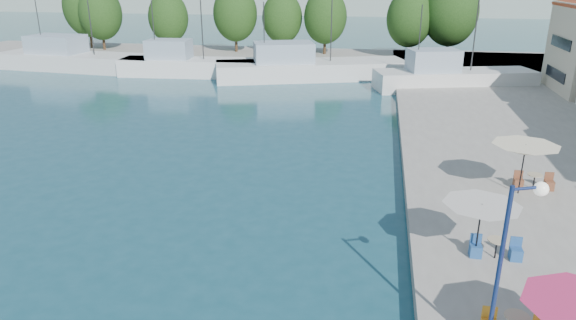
% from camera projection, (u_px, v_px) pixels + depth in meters
% --- Properties ---
extents(quay_far, '(90.00, 16.00, 0.60)m').
position_uv_depth(quay_far, '(282.00, 58.00, 65.14)').
color(quay_far, gray).
rests_on(quay_far, ground).
extents(trawler_01, '(20.00, 6.92, 10.20)m').
position_uv_depth(trawler_01, '(77.00, 60.00, 58.88)').
color(trawler_01, silver).
rests_on(trawler_01, ground).
extents(trawler_02, '(15.26, 4.95, 10.20)m').
position_uv_depth(trawler_02, '(187.00, 66.00, 55.30)').
color(trawler_02, white).
rests_on(trawler_02, ground).
extents(trawler_03, '(20.45, 11.08, 10.20)m').
position_uv_depth(trawler_03, '(307.00, 68.00, 53.66)').
color(trawler_03, silver).
rests_on(trawler_03, ground).
extents(trawler_04, '(15.51, 7.80, 10.20)m').
position_uv_depth(trawler_04, '(451.00, 78.00, 48.66)').
color(trawler_04, silver).
rests_on(trawler_04, ground).
extents(tree_01, '(6.41, 6.41, 9.49)m').
position_uv_depth(tree_01, '(87.00, 7.00, 70.29)').
color(tree_01, '#3F2B19').
rests_on(tree_01, quay_far).
extents(tree_02, '(5.64, 5.64, 8.35)m').
position_uv_depth(tree_02, '(100.00, 13.00, 68.59)').
color(tree_02, '#3F2B19').
rests_on(tree_02, quay_far).
extents(tree_03, '(5.19, 5.19, 7.68)m').
position_uv_depth(tree_03, '(168.00, 17.00, 67.09)').
color(tree_03, '#3F2B19').
rests_on(tree_03, quay_far).
extents(tree_04, '(5.73, 5.73, 8.48)m').
position_uv_depth(tree_04, '(235.00, 14.00, 66.79)').
color(tree_04, '#3F2B19').
rests_on(tree_04, quay_far).
extents(tree_05, '(5.19, 5.19, 7.69)m').
position_uv_depth(tree_05, '(282.00, 18.00, 66.28)').
color(tree_05, '#3F2B19').
rests_on(tree_05, quay_far).
extents(tree_06, '(5.47, 5.47, 8.09)m').
position_uv_depth(tree_06, '(325.00, 17.00, 64.99)').
color(tree_06, '#3F2B19').
rests_on(tree_06, quay_far).
extents(tree_07, '(5.55, 5.55, 8.21)m').
position_uv_depth(tree_07, '(410.00, 18.00, 61.87)').
color(tree_07, '#3F2B19').
rests_on(tree_07, quay_far).
extents(tree_08, '(6.46, 6.46, 9.57)m').
position_uv_depth(tree_08, '(451.00, 12.00, 60.94)').
color(tree_08, '#3F2B19').
rests_on(tree_08, quay_far).
extents(umbrella_white, '(2.77, 2.77, 2.13)m').
position_uv_depth(umbrella_white, '(481.00, 211.00, 18.25)').
color(umbrella_white, black).
rests_on(umbrella_white, quay_right).
extents(umbrella_cream, '(3.04, 3.04, 2.43)m').
position_uv_depth(umbrella_cream, '(525.00, 150.00, 23.61)').
color(umbrella_cream, black).
rests_on(umbrella_cream, quay_right).
extents(cafe_table_02, '(1.82, 0.70, 0.76)m').
position_uv_depth(cafe_table_02, '(496.00, 251.00, 18.72)').
color(cafe_table_02, black).
rests_on(cafe_table_02, quay_right).
extents(cafe_table_03, '(1.82, 0.70, 0.76)m').
position_uv_depth(cafe_table_03, '(534.00, 183.00, 24.76)').
color(cafe_table_03, black).
rests_on(cafe_table_03, quay_right).
extents(street_lamp, '(0.99, 0.53, 5.03)m').
position_uv_depth(street_lamp, '(515.00, 240.00, 12.95)').
color(street_lamp, navy).
rests_on(street_lamp, quay_right).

